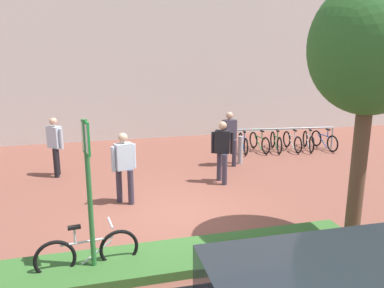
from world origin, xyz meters
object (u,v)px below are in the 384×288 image
Objects in this scene: bollard_steel at (240,150)px; person_shirt_white at (124,164)px; bike_rack_cluster at (284,141)px; person_suited_dark at (229,135)px; parking_sign_post at (88,177)px; tree_sidewalk at (371,49)px; bike_at_sign at (88,253)px; person_shirt_blue at (55,143)px; person_suited_navy at (222,148)px.

bollard_steel is 4.62m from person_shirt_white.
bike_rack_cluster is 4.14× the size of bollard_steel.
bike_rack_cluster is at bearing 26.52° from person_suited_dark.
parking_sign_post is at bearing -104.72° from person_shirt_white.
bollard_steel is at bearing 90.86° from tree_sidewalk.
parking_sign_post reaches higher than bike_at_sign.
person_shirt_blue is at bearing -172.45° from bike_rack_cluster.
person_shirt_blue is at bearing 178.33° from bollard_steel.
parking_sign_post is 2.86× the size of bollard_steel.
person_shirt_blue reaches higher than bollard_steel.
parking_sign_post is at bearing -80.14° from person_shirt_blue.
tree_sidewalk is 4.85m from person_suited_navy.
person_shirt_white is (-3.98, 3.08, -2.60)m from tree_sidewalk.
person_suited_navy is at bearing -21.71° from person_shirt_blue.
person_shirt_white is at bearing -149.24° from bike_rack_cluster.
bike_rack_cluster is 2.51m from bollard_steel.
tree_sidewalk is at bearing -84.48° from person_suited_dark.
person_shirt_blue is (-7.83, -1.04, 0.64)m from bike_rack_cluster.
tree_sidewalk is 5.82m from bike_at_sign.
person_suited_dark is at bearing 50.10° from bike_at_sign.
parking_sign_post is 1.50× the size of person_shirt_blue.
person_shirt_white is at bearing -146.25° from person_suited_dark.
bike_rack_cluster is 7.12m from person_shirt_white.
person_suited_navy is 2.84m from person_shirt_white.
bollard_steel is at bearing 53.75° from person_suited_navy.
person_suited_dark is (5.19, -0.28, 0.00)m from person_shirt_blue.
bike_rack_cluster is 3.01m from person_suited_dark.
parking_sign_post is 1.50× the size of person_suited_navy.
person_shirt_white is (-6.10, -3.63, 0.64)m from bike_rack_cluster.
bike_rack_cluster is (6.87, 6.56, -1.33)m from parking_sign_post.
person_shirt_white is 4.16m from person_suited_dark.
person_shirt_blue is at bearing 176.94° from person_suited_dark.
person_suited_navy reaches higher than bike_rack_cluster.
person_suited_dark is at bearing 95.52° from tree_sidewalk.
person_shirt_white reaches higher than bike_at_sign.
person_shirt_blue is (-5.63, 0.16, 0.53)m from bollard_steel.
parking_sign_post reaches higher than person_shirt_blue.
bike_at_sign is 9.50m from bike_rack_cluster.
parking_sign_post is 5.17m from person_suited_navy.
person_shirt_white is at bearing -148.11° from bollard_steel.
person_suited_dark is (3.46, 2.31, 0.00)m from person_shirt_white.
person_suited_navy is (-3.38, -2.81, 0.64)m from bike_rack_cluster.
bollard_steel is 2.06m from person_suited_navy.
bike_rack_cluster is at bearing 30.76° from person_shirt_white.
bike_rack_cluster is (2.11, 6.70, -3.24)m from tree_sidewalk.
person_shirt_blue is at bearing 99.13° from bike_at_sign.
person_suited_navy reaches higher than bollard_steel.
person_shirt_blue is (-4.45, 1.77, 0.00)m from person_suited_navy.
parking_sign_post is (-4.75, 0.14, -1.91)m from tree_sidewalk.
tree_sidewalk is at bearing -44.77° from person_shirt_blue.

